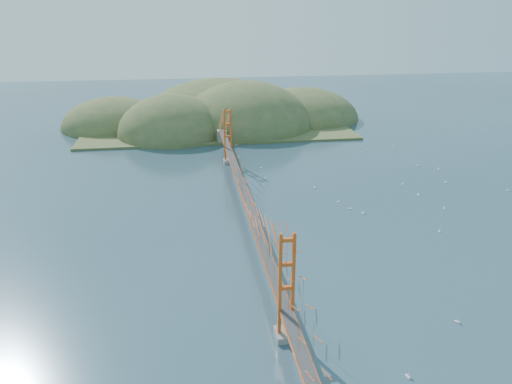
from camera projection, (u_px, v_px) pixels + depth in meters
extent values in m
plane|color=#2B4556|center=(247.00, 219.00, 78.52)|extent=(320.00, 320.00, 0.00)
cube|color=gray|center=(285.00, 334.00, 50.65)|extent=(2.00, 2.40, 0.70)
cube|color=gray|center=(228.00, 161.00, 106.14)|extent=(2.00, 2.40, 0.70)
cube|color=#B94414|center=(247.00, 200.00, 77.35)|extent=(1.40, 92.00, 0.16)
cube|color=#B94414|center=(247.00, 201.00, 77.42)|extent=(1.33, 92.00, 0.24)
cube|color=#38383A|center=(247.00, 199.00, 77.32)|extent=(1.19, 92.00, 0.03)
cube|color=gray|center=(222.00, 137.00, 120.48)|extent=(2.20, 2.60, 3.30)
cube|color=brown|center=(217.00, 126.00, 137.63)|extent=(70.00, 40.00, 0.60)
ellipsoid|color=brown|center=(172.00, 135.00, 128.66)|extent=(28.00, 28.00, 21.00)
ellipsoid|color=brown|center=(246.00, 127.00, 136.97)|extent=(36.00, 36.00, 25.00)
ellipsoid|color=brown|center=(303.00, 119.00, 146.85)|extent=(32.00, 32.00, 18.00)
ellipsoid|color=brown|center=(114.00, 127.00, 137.55)|extent=(28.00, 28.00, 16.00)
ellipsoid|color=brown|center=(220.00, 116.00, 150.94)|extent=(44.00, 44.00, 22.00)
cube|color=white|center=(446.00, 183.00, 94.27)|extent=(0.61, 0.35, 0.10)
cylinder|color=white|center=(446.00, 181.00, 94.16)|extent=(0.02, 0.02, 0.63)
cube|color=white|center=(367.00, 150.00, 115.46)|extent=(0.61, 0.36, 0.10)
cylinder|color=white|center=(367.00, 149.00, 115.35)|extent=(0.02, 0.02, 0.63)
cube|color=white|center=(392.00, 147.00, 117.91)|extent=(0.23, 0.61, 0.11)
cylinder|color=white|center=(393.00, 145.00, 117.79)|extent=(0.02, 0.02, 0.65)
cube|color=white|center=(418.00, 195.00, 88.33)|extent=(0.31, 0.61, 0.11)
cylinder|color=white|center=(418.00, 193.00, 88.22)|extent=(0.02, 0.02, 0.63)
cube|color=white|center=(350.00, 208.00, 82.44)|extent=(0.62, 0.39, 0.11)
cylinder|color=white|center=(350.00, 207.00, 82.32)|extent=(0.02, 0.02, 0.65)
cube|color=white|center=(444.00, 208.00, 82.54)|extent=(0.18, 0.50, 0.09)
cylinder|color=white|center=(445.00, 207.00, 82.44)|extent=(0.01, 0.01, 0.54)
cube|color=white|center=(261.00, 168.00, 102.87)|extent=(0.51, 0.32, 0.09)
cylinder|color=white|center=(261.00, 167.00, 102.78)|extent=(0.01, 0.01, 0.53)
cube|color=white|center=(457.00, 322.00, 53.10)|extent=(0.53, 0.57, 0.11)
cylinder|color=white|center=(458.00, 319.00, 52.99)|extent=(0.02, 0.02, 0.64)
cube|color=white|center=(418.00, 166.00, 104.26)|extent=(0.65, 0.42, 0.11)
cylinder|color=white|center=(418.00, 164.00, 104.14)|extent=(0.02, 0.02, 0.67)
cube|color=white|center=(439.00, 169.00, 101.87)|extent=(0.45, 0.65, 0.11)
cylinder|color=white|center=(439.00, 168.00, 101.75)|extent=(0.02, 0.02, 0.68)
cube|color=white|center=(408.00, 376.00, 45.31)|extent=(0.31, 0.63, 0.11)
cylinder|color=white|center=(408.00, 374.00, 45.19)|extent=(0.02, 0.02, 0.66)
cube|color=white|center=(338.00, 202.00, 85.20)|extent=(0.55, 0.24, 0.10)
cylinder|color=white|center=(338.00, 200.00, 85.09)|extent=(0.02, 0.02, 0.58)
cube|color=white|center=(315.00, 187.00, 91.97)|extent=(0.50, 0.62, 0.11)
cylinder|color=white|center=(315.00, 186.00, 91.85)|extent=(0.02, 0.02, 0.66)
cube|color=white|center=(402.00, 184.00, 93.50)|extent=(0.46, 0.56, 0.10)
cylinder|color=white|center=(402.00, 183.00, 93.40)|extent=(0.02, 0.02, 0.61)
cube|color=white|center=(439.00, 232.00, 74.11)|extent=(0.37, 0.55, 0.10)
cylinder|color=white|center=(439.00, 230.00, 74.01)|extent=(0.02, 0.02, 0.57)
cube|color=white|center=(508.00, 190.00, 90.45)|extent=(0.58, 0.50, 0.11)
cylinder|color=white|center=(508.00, 189.00, 90.34)|extent=(0.02, 0.02, 0.64)
cube|color=white|center=(265.00, 178.00, 96.69)|extent=(0.41, 0.60, 0.10)
cylinder|color=white|center=(265.00, 177.00, 96.58)|extent=(0.02, 0.02, 0.62)
cube|color=white|center=(363.00, 213.00, 80.63)|extent=(0.36, 0.65, 0.11)
cylinder|color=white|center=(363.00, 211.00, 80.51)|extent=(0.02, 0.02, 0.68)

